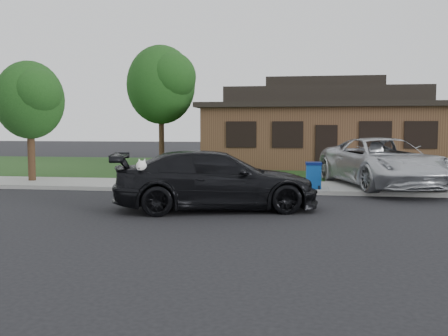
# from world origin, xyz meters

# --- Properties ---
(ground) EXTENTS (120.00, 120.00, 0.00)m
(ground) POSITION_xyz_m (0.00, 0.00, 0.00)
(ground) COLOR black
(ground) RESTS_ON ground
(sidewalk) EXTENTS (60.00, 3.00, 0.12)m
(sidewalk) POSITION_xyz_m (0.00, 5.00, 0.06)
(sidewalk) COLOR gray
(sidewalk) RESTS_ON ground
(curb) EXTENTS (60.00, 0.12, 0.12)m
(curb) POSITION_xyz_m (0.00, 3.50, 0.06)
(curb) COLOR gray
(curb) RESTS_ON ground
(lawn) EXTENTS (60.00, 13.00, 0.13)m
(lawn) POSITION_xyz_m (0.00, 13.00, 0.07)
(lawn) COLOR #193814
(lawn) RESTS_ON ground
(driveway) EXTENTS (4.50, 13.00, 0.14)m
(driveway) POSITION_xyz_m (6.00, 10.00, 0.07)
(driveway) COLOR gray
(driveway) RESTS_ON ground
(sedan) EXTENTS (5.76, 3.50, 1.56)m
(sedan) POSITION_xyz_m (0.59, 0.21, 0.78)
(sedan) COLOR black
(sedan) RESTS_ON ground
(minivan) EXTENTS (4.38, 6.57, 1.67)m
(minivan) POSITION_xyz_m (5.62, 5.11, 0.98)
(minivan) COLOR silver
(minivan) RESTS_ON driveway
(recycling_bin) EXTENTS (0.55, 0.58, 0.89)m
(recycling_bin) POSITION_xyz_m (3.25, 4.24, 0.57)
(recycling_bin) COLOR #0D4498
(recycling_bin) RESTS_ON sidewalk
(house) EXTENTS (12.60, 8.60, 4.65)m
(house) POSITION_xyz_m (4.00, 15.00, 2.13)
(house) COLOR #422B1C
(house) RESTS_ON ground
(tree_0) EXTENTS (3.78, 3.60, 6.34)m
(tree_0) POSITION_xyz_m (-4.34, 12.88, 4.48)
(tree_0) COLOR #332114
(tree_0) RESTS_ON ground
(tree_2) EXTENTS (2.73, 2.60, 4.59)m
(tree_2) POSITION_xyz_m (-7.38, 5.11, 3.27)
(tree_2) COLOR #332114
(tree_2) RESTS_ON ground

